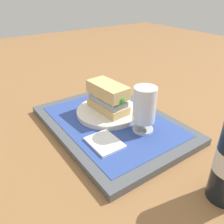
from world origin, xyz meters
name	(u,v)px	position (x,y,z in m)	size (l,w,h in m)	color
ground_plane	(112,127)	(0.00, 0.00, 0.00)	(3.00, 3.00, 0.00)	olive
tray	(112,124)	(0.00, 0.00, 0.01)	(0.44, 0.32, 0.02)	#4C5156
placemat	(112,121)	(0.00, 0.00, 0.02)	(0.38, 0.27, 0.00)	#2D4793
plate	(108,112)	(-0.04, 0.01, 0.03)	(0.19, 0.19, 0.01)	silver
sandwich	(109,97)	(-0.04, 0.01, 0.08)	(0.14, 0.07, 0.08)	tan
beer_glass	(144,108)	(0.09, 0.04, 0.09)	(0.06, 0.06, 0.12)	silver
napkin_folded	(105,143)	(0.08, -0.08, 0.02)	(0.09, 0.07, 0.01)	white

